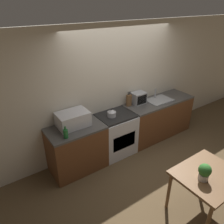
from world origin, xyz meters
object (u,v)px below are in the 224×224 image
(stove_range, at_px, (115,134))
(dining_table, at_px, (208,179))
(bottle, at_px, (66,133))
(microwave, at_px, (73,119))
(toaster_oven, at_px, (138,98))
(kettle, at_px, (112,113))

(stove_range, height_order, dining_table, stove_range)
(stove_range, height_order, bottle, bottle)
(microwave, xyz_separation_m, toaster_oven, (1.61, 0.07, -0.01))
(microwave, xyz_separation_m, bottle, (-0.27, -0.28, -0.05))
(kettle, height_order, microwave, microwave)
(bottle, xyz_separation_m, dining_table, (1.38, -1.77, -0.34))
(kettle, distance_m, microwave, 0.78)
(toaster_oven, height_order, dining_table, toaster_oven)
(microwave, bearing_deg, toaster_oven, 2.59)
(kettle, height_order, toaster_oven, toaster_oven)
(kettle, distance_m, toaster_oven, 0.85)
(microwave, distance_m, dining_table, 2.37)
(stove_range, distance_m, kettle, 0.54)
(toaster_oven, bearing_deg, microwave, -177.41)
(toaster_oven, distance_m, dining_table, 2.22)
(kettle, relative_size, bottle, 0.81)
(dining_table, bearing_deg, kettle, 99.64)
(bottle, xyz_separation_m, toaster_oven, (1.88, 0.36, 0.04))
(stove_range, xyz_separation_m, microwave, (-0.88, 0.09, 0.59))
(bottle, bearing_deg, dining_table, -52.19)
(microwave, height_order, bottle, microwave)
(bottle, height_order, toaster_oven, toaster_oven)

